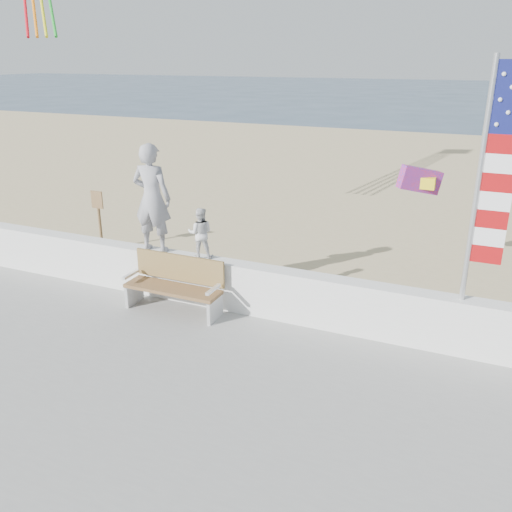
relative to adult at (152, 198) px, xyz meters
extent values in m
plane|color=#2B3F56|center=(1.97, -2.00, -2.09)|extent=(220.00, 220.00, 0.00)
cube|color=tan|center=(1.97, 7.00, -2.05)|extent=(90.00, 40.00, 0.08)
cube|color=white|center=(1.97, 0.00, -1.46)|extent=(30.00, 0.35, 0.90)
imported|color=#949399|center=(0.00, 0.00, 0.00)|extent=(0.77, 0.54, 2.02)
imported|color=silver|center=(0.99, 0.00, -0.54)|extent=(0.55, 0.50, 0.93)
cube|color=brown|center=(0.69, -0.55, -1.47)|extent=(1.80, 0.50, 0.06)
cube|color=olive|center=(0.69, -0.28, -1.16)|extent=(1.80, 0.05, 0.50)
cube|color=silver|center=(-0.16, -0.55, -1.71)|extent=(0.06, 0.50, 0.40)
cube|color=white|center=(-0.16, -0.60, -1.31)|extent=(0.06, 0.45, 0.05)
cube|color=silver|center=(1.54, -0.55, -1.71)|extent=(0.06, 0.50, 0.40)
cube|color=silver|center=(1.54, -0.60, -1.31)|extent=(0.06, 0.45, 0.05)
cylinder|color=silver|center=(5.49, 0.00, 0.74)|extent=(0.08, 0.08, 3.50)
cube|color=#0F1451|center=(5.73, 0.00, 1.94)|extent=(0.44, 0.02, 0.95)
cube|color=#9E0A0C|center=(5.73, 0.00, -0.25)|extent=(0.44, 0.02, 0.26)
cube|color=white|center=(5.73, 0.00, 0.01)|extent=(0.44, 0.02, 0.26)
cube|color=#9E0A0C|center=(5.73, 0.00, 0.28)|extent=(0.44, 0.02, 0.26)
cube|color=white|center=(5.73, 0.00, 0.54)|extent=(0.44, 0.02, 0.26)
cube|color=#9E0A0C|center=(5.73, 0.00, 0.80)|extent=(0.44, 0.02, 0.26)
cube|color=white|center=(5.73, 0.00, 1.07)|extent=(0.44, 0.02, 0.26)
cube|color=#9E0A0C|center=(5.73, 0.00, 1.33)|extent=(0.44, 0.02, 0.26)
sphere|color=white|center=(5.61, -0.02, 1.59)|extent=(0.06, 0.06, 0.06)
sphere|color=white|center=(5.73, -0.02, 1.75)|extent=(0.06, 0.06, 0.06)
sphere|color=white|center=(5.61, -0.02, 1.91)|extent=(0.06, 0.06, 0.06)
sphere|color=white|center=(5.73, -0.02, 2.07)|extent=(0.06, 0.06, 0.06)
sphere|color=white|center=(5.61, -0.02, 2.23)|extent=(0.06, 0.06, 0.06)
cube|color=red|center=(4.30, 3.38, 0.04)|extent=(0.91, 0.73, 0.65)
cube|color=yellow|center=(4.45, 3.38, -0.01)|extent=(0.33, 0.25, 0.24)
cylinder|color=olive|center=(-2.85, 1.86, -1.41)|extent=(0.07, 0.07, 1.20)
cube|color=olive|center=(-2.85, 1.84, -0.76)|extent=(0.32, 0.03, 0.42)
camera|label=1|loc=(5.62, -8.09, 2.46)|focal=38.00mm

